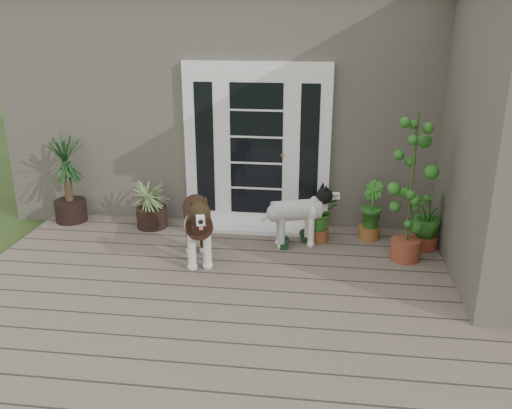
# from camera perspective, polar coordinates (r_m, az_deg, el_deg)

# --- Properties ---
(deck) EXTENTS (6.20, 4.60, 0.12)m
(deck) POSITION_cam_1_polar(r_m,az_deg,el_deg) (5.51, -0.79, -11.03)
(deck) COLOR #6B5B4C
(deck) RESTS_ON ground
(house_main) EXTENTS (7.40, 4.00, 3.10)m
(house_main) POSITION_cam_1_polar(r_m,az_deg,el_deg) (9.07, 3.04, 11.16)
(house_main) COLOR #665E54
(house_main) RESTS_ON ground
(door_unit) EXTENTS (1.90, 0.14, 2.15)m
(door_unit) POSITION_cam_1_polar(r_m,az_deg,el_deg) (7.15, 0.08, 6.04)
(door_unit) COLOR white
(door_unit) RESTS_ON deck
(door_step) EXTENTS (1.60, 0.40, 0.05)m
(door_step) POSITION_cam_1_polar(r_m,az_deg,el_deg) (7.28, -0.12, -2.40)
(door_step) COLOR white
(door_step) RESTS_ON deck
(brindle_dog) EXTENTS (0.67, 1.04, 0.80)m
(brindle_dog) POSITION_cam_1_polar(r_m,az_deg,el_deg) (6.27, -6.08, -2.52)
(brindle_dog) COLOR #321D12
(brindle_dog) RESTS_ON deck
(white_dog) EXTENTS (0.87, 0.58, 0.67)m
(white_dog) POSITION_cam_1_polar(r_m,az_deg,el_deg) (6.70, 4.15, -1.59)
(white_dog) COLOR white
(white_dog) RESTS_ON deck
(spider_plant) EXTENTS (0.74, 0.74, 0.72)m
(spider_plant) POSITION_cam_1_polar(r_m,az_deg,el_deg) (7.38, -10.88, 0.32)
(spider_plant) COLOR #7B965C
(spider_plant) RESTS_ON deck
(yucca) EXTENTS (0.83, 0.83, 1.16)m
(yucca) POSITION_cam_1_polar(r_m,az_deg,el_deg) (7.82, -19.02, 2.40)
(yucca) COLOR black
(yucca) RESTS_ON deck
(herb_a) EXTENTS (0.57, 0.57, 0.57)m
(herb_a) POSITION_cam_1_polar(r_m,az_deg,el_deg) (6.88, 6.62, -1.53)
(herb_a) COLOR #1A5D1A
(herb_a) RESTS_ON deck
(herb_b) EXTENTS (0.43, 0.43, 0.53)m
(herb_b) POSITION_cam_1_polar(r_m,az_deg,el_deg) (7.06, 11.77, -1.42)
(herb_b) COLOR #255518
(herb_b) RESTS_ON deck
(herb_c) EXTENTS (0.49, 0.49, 0.59)m
(herb_c) POSITION_cam_1_polar(r_m,az_deg,el_deg) (6.92, 17.29, -2.10)
(herb_c) COLOR #27601B
(herb_c) RESTS_ON deck
(sapling) EXTENTS (0.55, 0.55, 1.78)m
(sapling) POSITION_cam_1_polar(r_m,az_deg,el_deg) (6.34, 15.84, 1.79)
(sapling) COLOR #1D5819
(sapling) RESTS_ON deck
(clog_left) EXTENTS (0.19, 0.31, 0.09)m
(clog_left) POSITION_cam_1_polar(r_m,az_deg,el_deg) (6.97, 5.08, -3.31)
(clog_left) COLOR black
(clog_left) RESTS_ON deck
(clog_right) EXTENTS (0.15, 0.29, 0.09)m
(clog_right) POSITION_cam_1_polar(r_m,az_deg,el_deg) (6.77, 2.95, -4.00)
(clog_right) COLOR black
(clog_right) RESTS_ON deck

